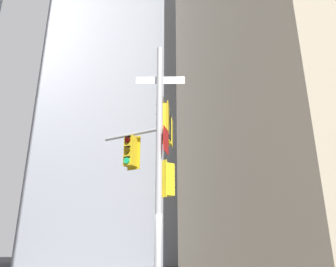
# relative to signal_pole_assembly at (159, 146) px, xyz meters

# --- Properties ---
(building_tower_right) EXTENTS (14.09, 14.09, 38.13)m
(building_tower_right) POSITION_rel_signal_pole_assembly_xyz_m (13.80, 6.65, 14.23)
(building_tower_right) COLOR tan
(building_tower_right) RESTS_ON ground
(building_mid_block) EXTENTS (14.73, 14.73, 47.65)m
(building_mid_block) POSITION_rel_signal_pole_assembly_xyz_m (2.65, 26.11, 18.99)
(building_mid_block) COLOR #9399A3
(building_mid_block) RESTS_ON ground
(signal_pole_assembly) EXTENTS (2.95, 3.08, 8.17)m
(signal_pole_assembly) POSITION_rel_signal_pole_assembly_xyz_m (0.00, 0.00, 0.00)
(signal_pole_assembly) COLOR #B2B2B5
(signal_pole_assembly) RESTS_ON ground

